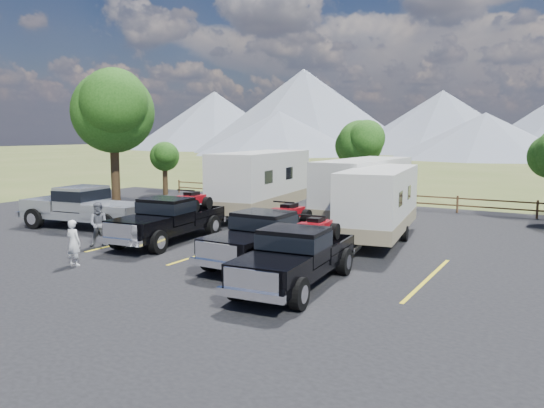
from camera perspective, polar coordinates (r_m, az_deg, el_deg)
The scene contains 17 objects.
ground at distance 16.09m, azimuth -8.81°, elevation -8.52°, with size 320.00×320.00×0.00m, color #4B5D27.
asphalt_lot at distance 18.42m, azimuth -2.89°, elevation -6.29°, with size 44.00×34.00×0.04m, color black.
stall_lines at distance 19.24m, azimuth -1.26°, elevation -5.61°, with size 12.12×5.50×0.01m.
tree_big_nw at distance 30.68m, azimuth -16.76°, elevation 9.46°, with size 5.54×5.18×7.84m.
tree_north at distance 33.16m, azimuth 9.42°, elevation 6.47°, with size 3.46×3.24×5.25m.
tree_nw_small at distance 38.84m, azimuth -11.49°, elevation 5.02°, with size 2.59×2.43×3.85m.
rail_fence at distance 31.68m, azimuth 15.77°, elevation 0.38°, with size 36.12×0.12×1.00m.
mountain_range at distance 119.27m, azimuth 22.10°, elevation 8.73°, with size 209.00×71.00×20.00m.
rig_left at distance 22.04m, azimuth -10.92°, elevation -1.48°, with size 2.58×6.20×2.02m.
rig_center at distance 18.25m, azimuth -0.53°, elevation -3.30°, with size 2.10×5.92×1.97m.
rig_right at distance 15.42m, azimuth 2.72°, elevation -5.43°, with size 2.42×5.91×1.93m.
trailer_left at distance 28.18m, azimuth -1.13°, elevation 2.31°, with size 3.52×9.92×3.43m.
trailer_center at distance 26.00m, azimuth 9.82°, elevation 1.44°, with size 2.57×9.10×3.16m.
trailer_right at distance 22.13m, azimuth 11.43°, elevation 0.09°, with size 3.22×8.64×2.99m.
pickup_silver at distance 26.09m, azimuth -19.48°, elevation -0.27°, with size 6.75×2.96×1.96m.
person_a at distance 18.95m, azimuth -20.57°, elevation -3.92°, with size 0.57×0.37×1.55m, color silver.
person_b at distance 21.75m, azimuth -18.04°, elevation -2.09°, with size 0.85×0.67×1.76m, color slate.
Camera 1 is at (9.80, -11.96, 4.45)m, focal length 35.00 mm.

